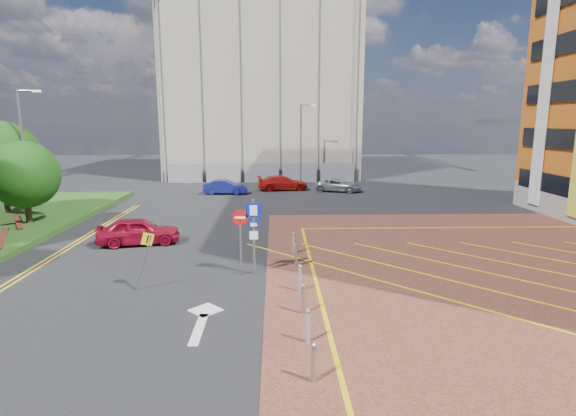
{
  "coord_description": "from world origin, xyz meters",
  "views": [
    {
      "loc": [
        1.37,
        -16.99,
        6.3
      ],
      "look_at": [
        2.01,
        4.45,
        2.16
      ],
      "focal_mm": 28.0,
      "sensor_mm": 36.0,
      "label": 1
    }
  ],
  "objects_px": {
    "car_red_left": "(138,231)",
    "car_blue_back": "(225,187)",
    "lamp_back": "(302,141)",
    "car_red_back": "(283,183)",
    "lamp_left_far": "(24,148)",
    "tree_d": "(2,159)",
    "sign_cluster": "(249,229)",
    "warning_sign": "(145,254)",
    "car_silver_back": "(338,185)",
    "tree_c": "(24,175)"
  },
  "relations": [
    {
      "from": "car_red_left",
      "to": "car_blue_back",
      "type": "height_order",
      "value": "car_red_left"
    },
    {
      "from": "lamp_back",
      "to": "car_red_back",
      "type": "height_order",
      "value": "lamp_back"
    },
    {
      "from": "lamp_left_far",
      "to": "tree_d",
      "type": "bearing_deg",
      "value": 154.32
    },
    {
      "from": "lamp_back",
      "to": "sign_cluster",
      "type": "bearing_deg",
      "value": -97.97
    },
    {
      "from": "car_red_left",
      "to": "car_red_back",
      "type": "distance_m",
      "value": 20.18
    },
    {
      "from": "sign_cluster",
      "to": "warning_sign",
      "type": "bearing_deg",
      "value": -156.75
    },
    {
      "from": "lamp_left_far",
      "to": "warning_sign",
      "type": "relative_size",
      "value": 3.57
    },
    {
      "from": "sign_cluster",
      "to": "lamp_back",
      "type": "bearing_deg",
      "value": 82.03
    },
    {
      "from": "car_blue_back",
      "to": "lamp_left_far",
      "type": "bearing_deg",
      "value": 135.27
    },
    {
      "from": "warning_sign",
      "to": "car_red_back",
      "type": "distance_m",
      "value": 25.78
    },
    {
      "from": "car_blue_back",
      "to": "tree_d",
      "type": "bearing_deg",
      "value": 127.8
    },
    {
      "from": "lamp_back",
      "to": "warning_sign",
      "type": "relative_size",
      "value": 3.57
    },
    {
      "from": "tree_d",
      "to": "car_silver_back",
      "type": "xyz_separation_m",
      "value": [
        23.71,
        10.53,
        -3.29
      ]
    },
    {
      "from": "lamp_left_far",
      "to": "car_red_left",
      "type": "height_order",
      "value": "lamp_left_far"
    },
    {
      "from": "car_red_left",
      "to": "tree_c",
      "type": "bearing_deg",
      "value": 50.79
    },
    {
      "from": "lamp_left_far",
      "to": "warning_sign",
      "type": "distance_m",
      "value": 17.01
    },
    {
      "from": "car_red_left",
      "to": "car_red_back",
      "type": "relative_size",
      "value": 0.89
    },
    {
      "from": "tree_c",
      "to": "lamp_back",
      "type": "distance_m",
      "value": 25.19
    },
    {
      "from": "tree_c",
      "to": "car_blue_back",
      "type": "bearing_deg",
      "value": 49.51
    },
    {
      "from": "tree_d",
      "to": "car_blue_back",
      "type": "xyz_separation_m",
      "value": [
        13.53,
        9.33,
        -3.25
      ]
    },
    {
      "from": "tree_c",
      "to": "car_blue_back",
      "type": "distance_m",
      "value": 16.41
    },
    {
      "from": "lamp_back",
      "to": "sign_cluster",
      "type": "distance_m",
      "value": 27.38
    },
    {
      "from": "car_red_back",
      "to": "tree_c",
      "type": "bearing_deg",
      "value": 125.12
    },
    {
      "from": "warning_sign",
      "to": "car_blue_back",
      "type": "height_order",
      "value": "warning_sign"
    },
    {
      "from": "tree_c",
      "to": "car_blue_back",
      "type": "height_order",
      "value": "tree_c"
    },
    {
      "from": "lamp_left_far",
      "to": "car_silver_back",
      "type": "relative_size",
      "value": 1.9
    },
    {
      "from": "sign_cluster",
      "to": "car_red_back",
      "type": "distance_m",
      "value": 23.62
    },
    {
      "from": "tree_d",
      "to": "lamp_back",
      "type": "xyz_separation_m",
      "value": [
        20.58,
        15.0,
        0.49
      ]
    },
    {
      "from": "warning_sign",
      "to": "lamp_left_far",
      "type": "bearing_deg",
      "value": 130.77
    },
    {
      "from": "car_blue_back",
      "to": "car_red_back",
      "type": "distance_m",
      "value": 5.54
    },
    {
      "from": "tree_c",
      "to": "warning_sign",
      "type": "distance_m",
      "value": 14.71
    },
    {
      "from": "lamp_left_far",
      "to": "car_red_left",
      "type": "distance_m",
      "value": 11.32
    },
    {
      "from": "tree_c",
      "to": "lamp_left_far",
      "type": "xyz_separation_m",
      "value": [
        -0.92,
        2.0,
        1.47
      ]
    },
    {
      "from": "lamp_left_far",
      "to": "warning_sign",
      "type": "bearing_deg",
      "value": -49.23
    },
    {
      "from": "car_red_left",
      "to": "lamp_left_far",
      "type": "bearing_deg",
      "value": 43.53
    },
    {
      "from": "sign_cluster",
      "to": "car_red_back",
      "type": "bearing_deg",
      "value": 85.55
    },
    {
      "from": "tree_c",
      "to": "sign_cluster",
      "type": "height_order",
      "value": "tree_c"
    },
    {
      "from": "lamp_back",
      "to": "warning_sign",
      "type": "distance_m",
      "value": 29.78
    },
    {
      "from": "lamp_back",
      "to": "car_silver_back",
      "type": "height_order",
      "value": "lamp_back"
    },
    {
      "from": "warning_sign",
      "to": "car_red_back",
      "type": "bearing_deg",
      "value": 77.37
    },
    {
      "from": "warning_sign",
      "to": "car_silver_back",
      "type": "bearing_deg",
      "value": 66.09
    },
    {
      "from": "car_blue_back",
      "to": "car_silver_back",
      "type": "relative_size",
      "value": 0.9
    },
    {
      "from": "lamp_back",
      "to": "car_silver_back",
      "type": "bearing_deg",
      "value": -55.03
    },
    {
      "from": "car_red_left",
      "to": "car_silver_back",
      "type": "distance_m",
      "value": 21.86
    },
    {
      "from": "lamp_left_far",
      "to": "warning_sign",
      "type": "xyz_separation_m",
      "value": [
        10.91,
        -12.65,
        -3.23
      ]
    },
    {
      "from": "tree_c",
      "to": "car_red_back",
      "type": "relative_size",
      "value": 1.04
    },
    {
      "from": "lamp_left_far",
      "to": "car_silver_back",
      "type": "height_order",
      "value": "lamp_left_far"
    },
    {
      "from": "tree_c",
      "to": "lamp_back",
      "type": "height_order",
      "value": "lamp_back"
    },
    {
      "from": "lamp_back",
      "to": "car_red_back",
      "type": "xyz_separation_m",
      "value": [
        -1.96,
        -3.5,
        -3.68
      ]
    },
    {
      "from": "tree_c",
      "to": "car_red_left",
      "type": "bearing_deg",
      "value": -27.77
    }
  ]
}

